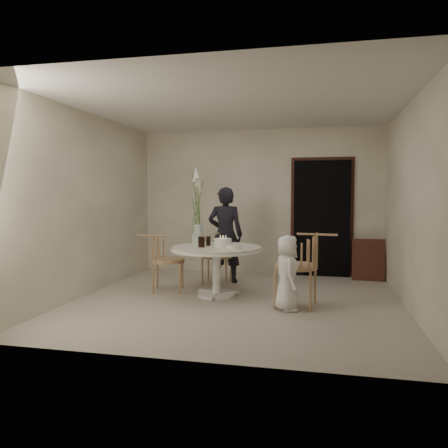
% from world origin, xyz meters
% --- Properties ---
extents(ground, '(4.50, 4.50, 0.00)m').
position_xyz_m(ground, '(0.00, 0.00, 0.00)').
color(ground, beige).
rests_on(ground, ground).
extents(room_shell, '(4.50, 4.50, 4.50)m').
position_xyz_m(room_shell, '(0.00, 0.00, 1.62)').
color(room_shell, silver).
rests_on(room_shell, ground).
extents(doorway, '(1.00, 0.10, 2.10)m').
position_xyz_m(doorway, '(1.15, 2.19, 1.05)').
color(doorway, black).
rests_on(doorway, ground).
extents(door_trim, '(1.12, 0.03, 2.22)m').
position_xyz_m(door_trim, '(1.15, 2.23, 1.11)').
color(door_trim, '#52241C').
rests_on(door_trim, ground).
extents(table, '(1.33, 1.33, 0.73)m').
position_xyz_m(table, '(-0.35, 0.25, 0.62)').
color(table, white).
rests_on(table, ground).
extents(picture_frame, '(0.55, 0.18, 0.72)m').
position_xyz_m(picture_frame, '(1.95, 1.95, 0.36)').
color(picture_frame, '#52241C').
rests_on(picture_frame, ground).
extents(chair_far, '(0.50, 0.53, 0.86)m').
position_xyz_m(chair_far, '(-0.54, 1.18, 0.56)').
color(chair_far, '#A6825A').
rests_on(chair_far, ground).
extents(chair_right, '(0.64, 0.60, 0.99)m').
position_xyz_m(chair_right, '(0.96, -0.11, 0.64)').
color(chair_right, '#A6825A').
rests_on(chair_right, ground).
extents(chair_left, '(0.58, 0.55, 0.88)m').
position_xyz_m(chair_left, '(-1.28, 0.38, 0.57)').
color(chair_left, '#A6825A').
rests_on(chair_left, ground).
extents(girl, '(0.61, 0.42, 1.62)m').
position_xyz_m(girl, '(-0.44, 1.26, 0.81)').
color(girl, black).
rests_on(girl, ground).
extents(boy, '(0.41, 0.53, 0.97)m').
position_xyz_m(boy, '(0.72, -0.33, 0.48)').
color(boy, white).
rests_on(boy, ground).
extents(birthday_cake, '(0.25, 0.25, 0.17)m').
position_xyz_m(birthday_cake, '(-0.26, 0.25, 0.79)').
color(birthday_cake, white).
rests_on(birthday_cake, table).
extents(cola_tumbler_a, '(0.09, 0.09, 0.15)m').
position_xyz_m(cola_tumbler_a, '(-0.56, 0.14, 0.81)').
color(cola_tumbler_a, black).
rests_on(cola_tumbler_a, table).
extents(cola_tumbler_b, '(0.09, 0.09, 0.15)m').
position_xyz_m(cola_tumbler_b, '(-0.53, 0.12, 0.81)').
color(cola_tumbler_b, black).
rests_on(cola_tumbler_b, table).
extents(cola_tumbler_c, '(0.09, 0.09, 0.15)m').
position_xyz_m(cola_tumbler_c, '(-0.55, 0.11, 0.81)').
color(cola_tumbler_c, black).
rests_on(cola_tumbler_c, table).
extents(cola_tumbler_d, '(0.08, 0.08, 0.14)m').
position_xyz_m(cola_tumbler_d, '(-0.50, 0.34, 0.80)').
color(cola_tumbler_d, black).
rests_on(cola_tumbler_d, table).
extents(plate_stack, '(0.27, 0.27, 0.05)m').
position_xyz_m(plate_stack, '(-0.05, 0.04, 0.76)').
color(plate_stack, white).
rests_on(plate_stack, table).
extents(flower_vase, '(0.16, 0.16, 1.20)m').
position_xyz_m(flower_vase, '(-0.72, 0.53, 1.19)').
color(flower_vase, '#B9C2BE').
rests_on(flower_vase, table).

